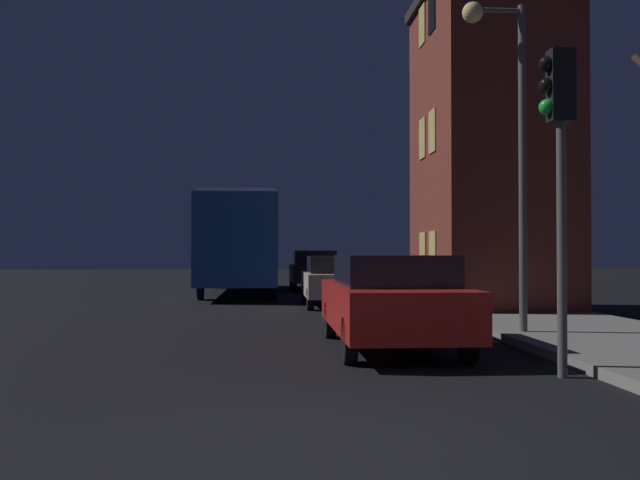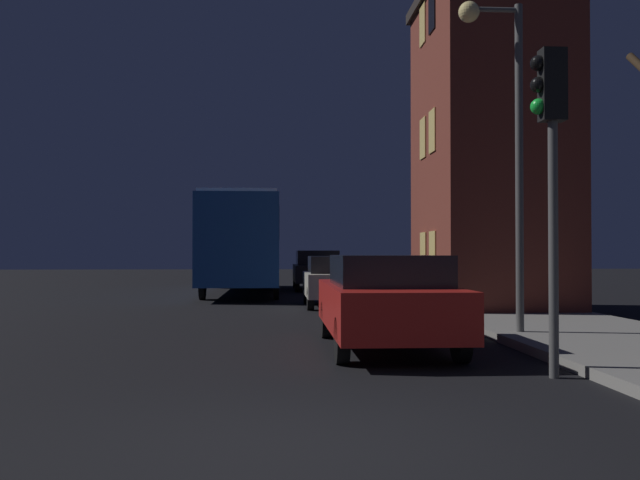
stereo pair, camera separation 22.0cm
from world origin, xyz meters
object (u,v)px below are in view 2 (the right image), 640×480
(traffic_light, at_px, (550,141))
(car_near_lane, at_px, (386,299))
(car_far_lane, at_px, (317,269))
(bus, at_px, (245,238))
(car_mid_lane, at_px, (337,280))
(streetlamp, at_px, (503,114))

(traffic_light, distance_m, car_near_lane, 3.83)
(car_near_lane, distance_m, car_far_lane, 18.27)
(traffic_light, relative_size, car_near_lane, 0.87)
(traffic_light, bearing_deg, bus, 103.82)
(traffic_light, height_order, bus, traffic_light)
(bus, distance_m, car_mid_lane, 7.77)
(streetlamp, bearing_deg, car_far_lane, 97.76)
(bus, height_order, car_far_lane, bus)
(car_mid_lane, bearing_deg, traffic_light, -81.81)
(streetlamp, bearing_deg, traffic_light, -99.50)
(traffic_light, xyz_separation_m, car_far_lane, (-1.71, 20.98, -2.09))
(traffic_light, relative_size, car_mid_lane, 1.07)
(streetlamp, relative_size, car_mid_lane, 1.54)
(traffic_light, distance_m, car_far_lane, 21.15)
(streetlamp, height_order, car_far_lane, streetlamp)
(car_near_lane, bearing_deg, streetlamp, 25.12)
(traffic_light, relative_size, car_far_lane, 0.87)
(bus, distance_m, car_near_lane, 16.31)
(streetlamp, relative_size, car_far_lane, 1.25)
(streetlamp, height_order, car_mid_lane, streetlamp)
(car_near_lane, bearing_deg, bus, 100.48)
(traffic_light, xyz_separation_m, car_mid_lane, (-1.67, 11.64, -2.18))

